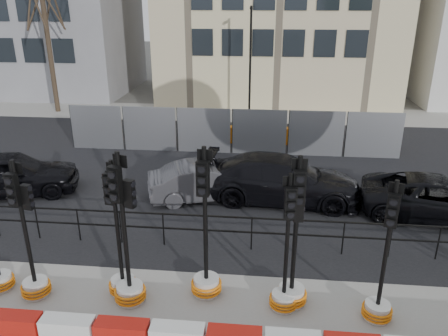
# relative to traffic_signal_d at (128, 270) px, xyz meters

# --- Properties ---
(ground) EXTENTS (120.00, 120.00, 0.00)m
(ground) POSITION_rel_traffic_signal_d_xyz_m (1.40, 1.23, -0.85)
(ground) COLOR #51514C
(ground) RESTS_ON ground
(road) EXTENTS (40.00, 14.00, 0.03)m
(road) POSITION_rel_traffic_signal_d_xyz_m (1.40, 8.23, -0.84)
(road) COLOR black
(road) RESTS_ON ground
(sidewalk_far) EXTENTS (40.00, 4.00, 0.02)m
(sidewalk_far) POSITION_rel_traffic_signal_d_xyz_m (1.40, 17.23, -0.84)
(sidewalk_far) COLOR gray
(sidewalk_far) RESTS_ON ground
(kerb_railing) EXTENTS (18.00, 0.04, 1.00)m
(kerb_railing) POSITION_rel_traffic_signal_d_xyz_m (1.40, 2.43, -0.17)
(kerb_railing) COLOR black
(kerb_railing) RESTS_ON ground
(heras_fencing) EXTENTS (14.33, 1.72, 2.00)m
(heras_fencing) POSITION_rel_traffic_signal_d_xyz_m (1.97, 11.09, -0.20)
(heras_fencing) COLOR #93959B
(heras_fencing) RESTS_ON ground
(lamp_post_far) EXTENTS (0.12, 0.56, 6.00)m
(lamp_post_far) POSITION_rel_traffic_signal_d_xyz_m (1.90, 16.21, 2.37)
(lamp_post_far) COLOR black
(lamp_post_far) RESTS_ON ground
(traffic_signal_b) EXTENTS (0.66, 0.66, 3.33)m
(traffic_signal_b) POSITION_rel_traffic_signal_d_xyz_m (-2.21, -0.00, -0.06)
(traffic_signal_b) COLOR silver
(traffic_signal_b) RESTS_ON ground
(traffic_signal_c) EXTENTS (0.65, 0.65, 3.29)m
(traffic_signal_c) POSITION_rel_traffic_signal_d_xyz_m (-0.27, 0.28, -0.17)
(traffic_signal_c) COLOR silver
(traffic_signal_c) RESTS_ON ground
(traffic_signal_d) EXTENTS (0.71, 0.71, 3.58)m
(traffic_signal_d) POSITION_rel_traffic_signal_d_xyz_m (0.00, 0.00, 0.00)
(traffic_signal_d) COLOR silver
(traffic_signal_d) RESTS_ON ground
(traffic_signal_e) EXTENTS (0.71, 0.71, 3.59)m
(traffic_signal_e) POSITION_rel_traffic_signal_d_xyz_m (1.65, 0.45, -0.11)
(traffic_signal_e) COLOR silver
(traffic_signal_e) RESTS_ON ground
(traffic_signal_f) EXTENTS (0.63, 0.63, 3.20)m
(traffic_signal_f) POSITION_rel_traffic_signal_d_xyz_m (3.42, 0.13, -0.09)
(traffic_signal_f) COLOR silver
(traffic_signal_f) RESTS_ON ground
(traffic_signal_g) EXTENTS (0.69, 0.69, 3.52)m
(traffic_signal_g) POSITION_rel_traffic_signal_d_xyz_m (3.58, 0.29, -0.13)
(traffic_signal_g) COLOR silver
(traffic_signal_g) RESTS_ON ground
(traffic_signal_h) EXTENTS (0.63, 0.63, 3.21)m
(traffic_signal_h) POSITION_rel_traffic_signal_d_xyz_m (5.36, -0.03, -0.19)
(traffic_signal_h) COLOR silver
(traffic_signal_h) RESTS_ON ground
(car_a) EXTENTS (4.40, 5.57, 1.54)m
(car_a) POSITION_rel_traffic_signal_d_xyz_m (-5.82, 5.22, -0.08)
(car_a) COLOR black
(car_a) RESTS_ON ground
(car_b) EXTENTS (3.65, 4.66, 1.27)m
(car_b) POSITION_rel_traffic_signal_d_xyz_m (0.93, 5.57, -0.22)
(car_b) COLOR #434247
(car_b) RESTS_ON ground
(car_c) EXTENTS (2.97, 5.62, 1.53)m
(car_c) POSITION_rel_traffic_signal_d_xyz_m (3.48, 5.68, -0.09)
(car_c) COLOR black
(car_c) RESTS_ON ground
(car_d) EXTENTS (3.85, 5.48, 1.31)m
(car_d) POSITION_rel_traffic_signal_d_xyz_m (8.29, 4.89, -0.20)
(car_d) COLOR black
(car_d) RESTS_ON ground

